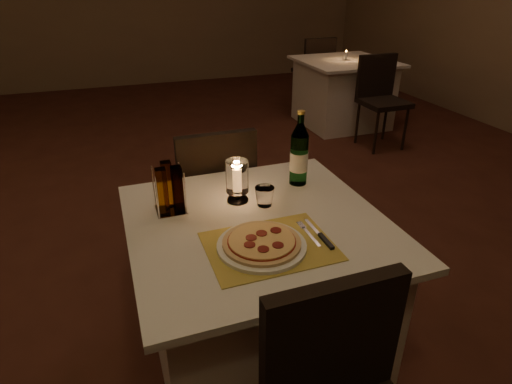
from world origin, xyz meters
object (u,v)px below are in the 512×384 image
object	(u,v)px
chair_far	(214,188)
tumbler	(265,196)
plate	(262,246)
water_bottle	(299,155)
hurricane_candle	(237,178)
main_table	(258,293)
neighbor_table_right	(342,93)
pizza	(262,242)

from	to	relation	value
chair_far	tumbler	distance (m)	0.65
plate	tumbler	distance (m)	0.32
water_bottle	hurricane_candle	xyz separation A→B (m)	(-0.32, -0.07, -0.03)
main_table	plate	bearing A→B (deg)	-105.52
tumbler	neighbor_table_right	world-z (taller)	tumbler
main_table	tumbler	world-z (taller)	tumbler
main_table	water_bottle	xyz separation A→B (m)	(0.29, 0.26, 0.51)
pizza	chair_far	bearing A→B (deg)	86.81
main_table	neighbor_table_right	distance (m)	3.63
neighbor_table_right	pizza	bearing A→B (deg)	-124.65
plate	water_bottle	bearing A→B (deg)	52.13
plate	tumbler	xyz separation A→B (m)	(0.12, 0.30, 0.03)
neighbor_table_right	hurricane_candle	bearing A→B (deg)	-127.75
chair_far	hurricane_candle	xyz separation A→B (m)	(-0.02, -0.53, 0.30)
pizza	tumbler	bearing A→B (deg)	67.57
pizza	hurricane_candle	world-z (taller)	hurricane_candle
main_table	tumbler	size ratio (longest dim) A/B	12.18
plate	hurricane_candle	xyz separation A→B (m)	(0.03, 0.37, 0.10)
pizza	neighbor_table_right	distance (m)	3.83
main_table	tumbler	distance (m)	0.43
main_table	neighbor_table_right	world-z (taller)	same
chair_far	main_table	bearing A→B (deg)	-90.00
pizza	hurricane_candle	distance (m)	0.38
chair_far	plate	distance (m)	0.92
main_table	tumbler	bearing A→B (deg)	58.01
hurricane_candle	water_bottle	bearing A→B (deg)	12.87
plate	water_bottle	size ratio (longest dim) A/B	0.93
water_bottle	chair_far	bearing A→B (deg)	122.96
water_bottle	plate	bearing A→B (deg)	-127.87
plate	hurricane_candle	world-z (taller)	hurricane_candle
water_bottle	hurricane_candle	distance (m)	0.33
pizza	water_bottle	xyz separation A→B (m)	(0.34, 0.44, 0.11)
chair_far	pizza	bearing A→B (deg)	-93.19
chair_far	water_bottle	distance (m)	0.63
hurricane_candle	chair_far	bearing A→B (deg)	87.38
tumbler	water_bottle	distance (m)	0.28
main_table	tumbler	xyz separation A→B (m)	(0.07, 0.12, 0.41)
chair_far	plate	bearing A→B (deg)	-93.20
chair_far	tumbler	bearing A→B (deg)	-83.13
water_bottle	main_table	bearing A→B (deg)	-138.28
tumbler	neighbor_table_right	bearing A→B (deg)	54.24
plate	water_bottle	xyz separation A→B (m)	(0.34, 0.44, 0.13)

